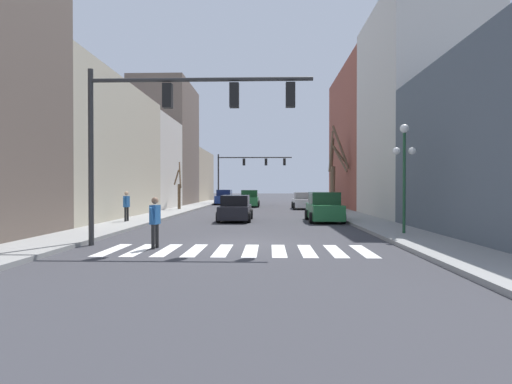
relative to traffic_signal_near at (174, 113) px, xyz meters
The scene contains 18 objects.
ground_plane 5.16m from the traffic_signal_near, 13.33° to the left, with size 240.00×240.00×0.00m, color #38383D.
sidewalk_left 6.34m from the traffic_signal_near, behind, with size 2.44×90.00×0.15m.
sidewalk_right 10.01m from the traffic_signal_near, ahead, with size 2.44×90.00×0.15m.
building_row_left 22.37m from the traffic_signal_near, 112.68° to the left, with size 6.00×55.58×13.81m.
building_row_right 20.39m from the traffic_signal_near, 49.81° to the left, with size 6.00×37.39×13.74m.
crosswalk_stripes 5.22m from the traffic_signal_near, 23.42° to the right, with size 8.55×2.60×0.01m.
traffic_signal_near is the anchor object (origin of this frame).
traffic_signal_far 35.01m from the traffic_signal_near, 89.12° to the left, with size 9.08×0.28×6.09m.
street_lamp_right_corner 9.38m from the traffic_signal_near, 17.85° to the left, with size 0.95×0.36×4.48m.
car_parked_left_far 12.59m from the traffic_signal_near, 56.89° to the left, with size 2.01×4.39×1.75m.
car_parked_left_mid 25.22m from the traffic_signal_near, 74.82° to the left, with size 2.07×4.15×1.56m.
car_driving_away_lane 34.06m from the traffic_signal_near, 93.47° to the left, with size 2.01×4.85×1.75m.
car_at_intersection 11.23m from the traffic_signal_near, 83.19° to the left, with size 1.99×4.39×1.55m.
car_parked_left_near 28.02m from the traffic_signal_near, 87.37° to the left, with size 2.02×4.25×1.75m.
pedestrian_crossing_street 3.69m from the traffic_signal_near, 128.82° to the right, with size 0.29×0.74×1.70m.
pedestrian_near_right_corner 10.00m from the traffic_signal_near, 119.60° to the left, with size 0.26×0.71×1.65m.
street_tree_right_mid 22.54m from the traffic_signal_near, 66.71° to the left, with size 2.00×3.90×7.18m.
street_tree_right_near 21.35m from the traffic_signal_near, 102.38° to the left, with size 1.18×2.35×4.11m.
Camera 1 is at (1.04, -14.26, 2.03)m, focal length 28.00 mm.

